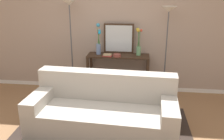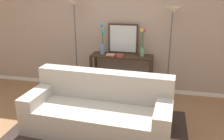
# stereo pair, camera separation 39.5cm
# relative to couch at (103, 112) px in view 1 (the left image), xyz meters

# --- Properties ---
(back_wall) EXTENTS (12.00, 0.15, 2.68)m
(back_wall) POSITION_rel_couch_xyz_m (-0.07, 1.72, 1.03)
(back_wall) COLOR white
(back_wall) RESTS_ON ground
(area_rug) EXTENTS (2.74, 2.01, 0.01)m
(area_rug) POSITION_rel_couch_xyz_m (-0.00, -0.16, -0.30)
(area_rug) COLOR #332823
(area_rug) RESTS_ON ground
(couch) EXTENTS (2.25, 1.04, 0.88)m
(couch) POSITION_rel_couch_xyz_m (0.00, 0.00, 0.00)
(couch) COLOR #ADA89E
(couch) RESTS_ON ground
(console_table) EXTENTS (1.25, 0.39, 0.85)m
(console_table) POSITION_rel_couch_xyz_m (0.09, 1.39, 0.28)
(console_table) COLOR #382619
(console_table) RESTS_ON ground
(floor_lamp_left) EXTENTS (0.28, 0.28, 1.93)m
(floor_lamp_left) POSITION_rel_couch_xyz_m (-0.84, 1.30, 1.21)
(floor_lamp_left) COLOR #4C4C51
(floor_lamp_left) RESTS_ON ground
(floor_lamp_right) EXTENTS (0.28, 0.28, 1.82)m
(floor_lamp_right) POSITION_rel_couch_xyz_m (1.03, 1.30, 1.12)
(floor_lamp_right) COLOR #4C4C51
(floor_lamp_right) RESTS_ON ground
(wall_mirror) EXTENTS (0.61, 0.02, 0.61)m
(wall_mirror) POSITION_rel_couch_xyz_m (0.09, 1.56, 0.85)
(wall_mirror) COLOR #382619
(wall_mirror) RESTS_ON console_table
(vase_tall_flowers) EXTENTS (0.11, 0.13, 0.64)m
(vase_tall_flowers) POSITION_rel_couch_xyz_m (-0.31, 1.41, 0.79)
(vase_tall_flowers) COLOR #6B84AD
(vase_tall_flowers) RESTS_ON console_table
(vase_short_flowers) EXTENTS (0.13, 0.13, 0.55)m
(vase_short_flowers) POSITION_rel_couch_xyz_m (0.50, 1.43, 0.81)
(vase_short_flowers) COLOR #669E6B
(vase_short_flowers) RESTS_ON console_table
(fruit_bowl) EXTENTS (0.15, 0.15, 0.05)m
(fruit_bowl) POSITION_rel_couch_xyz_m (0.08, 1.27, 0.57)
(fruit_bowl) COLOR brown
(fruit_bowl) RESTS_ON console_table
(book_stack) EXTENTS (0.19, 0.14, 0.04)m
(book_stack) POSITION_rel_couch_xyz_m (-0.11, 1.28, 0.56)
(book_stack) COLOR maroon
(book_stack) RESTS_ON console_table
(book_row_under_console) EXTENTS (0.46, 0.18, 0.13)m
(book_row_under_console) POSITION_rel_couch_xyz_m (-0.18, 1.39, -0.25)
(book_row_under_console) COLOR #BC3328
(book_row_under_console) RESTS_ON ground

